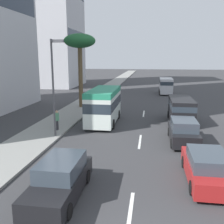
% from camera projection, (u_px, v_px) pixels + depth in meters
% --- Properties ---
extents(ground_plane, '(198.00, 198.00, 0.00)m').
position_uv_depth(ground_plane, '(146.00, 100.00, 37.33)').
color(ground_plane, '#38383A').
extents(sidewalk_right, '(162.00, 3.49, 0.15)m').
position_uv_depth(sidewalk_right, '(93.00, 98.00, 38.42)').
color(sidewalk_right, gray).
rests_on(sidewalk_right, ground_plane).
extents(lane_stripe_near, '(3.20, 0.16, 0.01)m').
position_uv_depth(lane_stripe_near, '(130.00, 213.00, 10.13)').
color(lane_stripe_near, silver).
rests_on(lane_stripe_near, ground_plane).
extents(lane_stripe_mid, '(3.20, 0.16, 0.01)m').
position_uv_depth(lane_stripe_mid, '(140.00, 141.00, 18.81)').
color(lane_stripe_mid, silver).
rests_on(lane_stripe_mid, ground_plane).
extents(lane_stripe_far, '(3.20, 0.16, 0.01)m').
position_uv_depth(lane_stripe_far, '(144.00, 114.00, 28.12)').
color(lane_stripe_far, silver).
rests_on(lane_stripe_far, ground_plane).
extents(van_lead, '(5.37, 2.17, 2.26)m').
position_uv_depth(van_lead, '(181.00, 109.00, 24.21)').
color(van_lead, black).
rests_on(van_lead, ground_plane).
extents(minibus_second, '(6.73, 2.43, 3.15)m').
position_uv_depth(minibus_second, '(104.00, 105.00, 23.83)').
color(minibus_second, silver).
rests_on(minibus_second, ground_plane).
extents(van_third, '(4.92, 2.14, 2.59)m').
position_uv_depth(van_third, '(166.00, 85.00, 43.15)').
color(van_third, silver).
rests_on(van_third, ground_plane).
extents(car_fourth, '(4.75, 1.94, 1.53)m').
position_uv_depth(car_fourth, '(207.00, 167.00, 12.64)').
color(car_fourth, '#A51E1E').
rests_on(car_fourth, ground_plane).
extents(car_fifth, '(4.58, 1.91, 1.70)m').
position_uv_depth(car_fifth, '(183.00, 131.00, 18.50)').
color(car_fifth, black).
rests_on(car_fifth, ground_plane).
extents(car_sixth, '(4.77, 1.84, 1.68)m').
position_uv_depth(car_sixth, '(60.00, 179.00, 11.25)').
color(car_sixth, black).
rests_on(car_sixth, ground_plane).
extents(pedestrian_near_lamp, '(0.33, 0.38, 1.63)m').
position_uv_depth(pedestrian_near_lamp, '(57.00, 119.00, 21.08)').
color(pedestrian_near_lamp, '#333338').
rests_on(pedestrian_near_lamp, sidewalk_right).
extents(palm_tree, '(3.62, 3.62, 8.49)m').
position_uv_depth(palm_tree, '(80.00, 44.00, 29.77)').
color(palm_tree, brown).
rests_on(palm_tree, sidewalk_right).
extents(street_lamp, '(0.24, 0.97, 7.09)m').
position_uv_depth(street_lamp, '(54.00, 78.00, 18.82)').
color(street_lamp, '#4C4C51').
rests_on(street_lamp, sidewalk_right).
extents(office_tower_far, '(13.09, 13.43, 34.75)m').
position_uv_depth(office_tower_far, '(44.00, 0.00, 52.76)').
color(office_tower_far, '#BCBCC1').
rests_on(office_tower_far, ground_plane).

